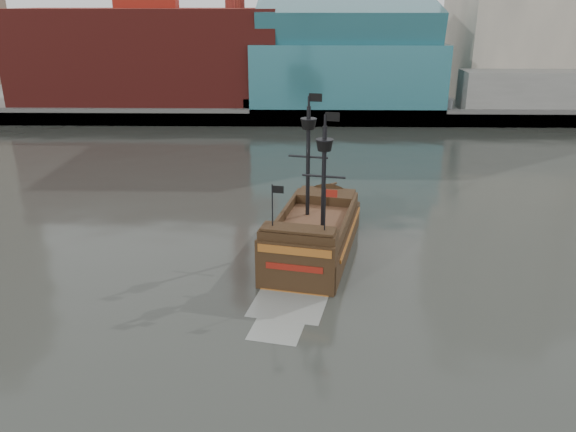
{
  "coord_description": "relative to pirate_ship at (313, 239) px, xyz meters",
  "views": [
    {
      "loc": [
        2.62,
        -23.37,
        17.89
      ],
      "look_at": [
        1.89,
        13.01,
        4.0
      ],
      "focal_mm": 35.0,
      "sensor_mm": 36.0,
      "label": 1
    }
  ],
  "objects": [
    {
      "name": "seawall",
      "position": [
        -3.75,
        46.9,
        0.16
      ],
      "size": [
        220.0,
        1.0,
        2.6
      ],
      "primitive_type": "cube",
      "color": "#4C4C49",
      "rests_on": "ground"
    },
    {
      "name": "promenade_far",
      "position": [
        -3.75,
        76.4,
        -0.14
      ],
      "size": [
        220.0,
        60.0,
        2.0
      ],
      "primitive_type": "cube",
      "color": "slate",
      "rests_on": "ground"
    },
    {
      "name": "ground",
      "position": [
        -3.75,
        -15.6,
        -1.14
      ],
      "size": [
        400.0,
        400.0,
        0.0
      ],
      "primitive_type": "plane",
      "color": "#232621",
      "rests_on": "ground"
    },
    {
      "name": "pirate_ship",
      "position": [
        0.0,
        0.0,
        0.0
      ],
      "size": [
        8.49,
        17.53,
        12.61
      ],
      "rotation": [
        0.0,
        0.0,
        -0.22
      ],
      "color": "black",
      "rests_on": "ground"
    }
  ]
}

